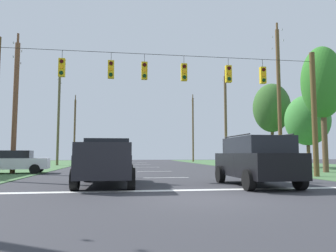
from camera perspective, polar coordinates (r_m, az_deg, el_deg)
The scene contains 20 objects.
ground_plane at distance 9.54m, azimuth 6.69°, elevation -12.88°, with size 120.00×120.00×0.00m, color #333338.
stop_bar_stripe at distance 11.60m, azimuth 3.89°, elevation -11.47°, with size 14.40×0.45×0.01m, color white.
lane_dash_0 at distance 17.48m, azimuth -0.34°, elevation -9.31°, with size 0.15×2.50×0.01m, color white.
lane_dash_1 at distance 23.69m, azimuth -2.48°, elevation -8.18°, with size 0.15×2.50×0.01m, color white.
lane_dash_2 at distance 31.12m, azimuth -3.91°, elevation -7.42°, with size 0.15×2.50×0.01m, color white.
lane_dash_3 at distance 39.48m, azimuth -4.87°, elevation -6.91°, with size 0.15×2.50×0.01m, color white.
lane_dash_4 at distance 47.18m, azimuth -5.45°, elevation -6.60°, with size 0.15×2.50×0.01m, color white.
overhead_signal_span at distance 16.96m, azimuth -0.25°, elevation 4.71°, with size 17.47×0.31×7.20m.
pickup_truck at distance 13.65m, azimuth -11.01°, elevation -6.37°, with size 2.33×5.42×1.95m.
suv_black at distance 13.45m, azimuth 15.55°, elevation -5.90°, with size 2.21×4.80×2.05m.
distant_car_crossing_white at distance 23.19m, azimuth -26.04°, elevation -5.81°, with size 4.45×2.34×1.52m.
utility_pole_mid_right at distance 25.61m, azimuth 19.42°, elevation 5.24°, with size 0.29×1.89×11.47m.
utility_pole_far_right at distance 37.55m, azimuth 10.37°, elevation 1.28°, with size 0.32×1.93×11.21m.
utility_pole_near_left at distance 51.67m, azimuth 4.53°, elevation -0.46°, with size 0.27×1.66×11.07m.
utility_pole_far_left at distance 23.44m, azimuth -25.87°, elevation 3.61°, with size 0.32×1.80×9.48m.
utility_pole_distant_right at distance 37.66m, azimuth -19.16°, elevation 1.92°, with size 0.27×1.96×11.26m.
utility_pole_distant_left at distance 50.63m, azimuth -16.51°, elevation -0.62°, with size 0.28×1.93×10.42m.
tree_roadside_right at distance 25.09m, azimuth 26.09°, elevation 7.00°, with size 2.87×2.87×8.95m.
tree_roadside_far_right at distance 29.87m, azimuth 23.86°, elevation 0.95°, with size 3.77×3.77×6.39m.
tree_roadside_left at distance 33.04m, azimuth 18.21°, elevation 3.09°, with size 3.64×3.64×8.28m.
Camera 1 is at (-2.44, -9.13, 1.31)m, focal length 33.74 mm.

